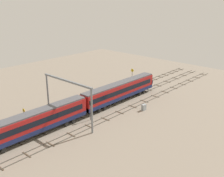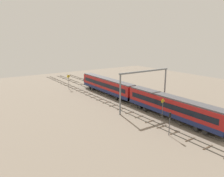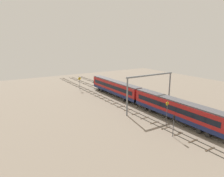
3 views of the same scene
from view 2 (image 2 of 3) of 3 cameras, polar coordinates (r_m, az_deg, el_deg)
The scene contains 11 objects.
ground_plane at distance 61.20m, azimuth 1.37°, elevation -2.64°, with size 106.65×106.65×0.00m, color gray.
track_near_foreground at distance 63.89m, azimuth 4.75°, elevation -1.94°, with size 90.65×2.40×0.16m.
track_with_train at distance 61.18m, azimuth 1.37°, elevation -2.58°, with size 90.65×2.40×0.16m.
track_middle at distance 58.72m, azimuth -2.30°, elevation -3.27°, with size 90.65×2.40×0.16m.
train at distance 55.64m, azimuth 5.21°, elevation -1.48°, with size 50.40×3.24×4.80m.
overhead_gantry at distance 51.37m, azimuth 8.54°, elevation 1.78°, with size 0.40×14.72×9.30m.
speed_sign_near_foreground at distance 73.24m, azimuth -11.34°, elevation 2.29°, with size 0.14×0.98×4.78m.
speed_sign_mid_trackside at distance 44.48m, azimuth 13.14°, elevation -4.90°, with size 0.14×0.83×4.96m.
signal_light_trackside_approach at distance 56.63m, azimuth 7.69°, elevation -1.10°, with size 0.31×0.32×4.30m.
signal_light_trackside_departure at distance 39.13m, azimuth 14.90°, elevation -8.11°, with size 0.31×0.32×4.23m.
relay_cabinet at distance 69.36m, azimuth 4.28°, elevation -0.17°, with size 1.19×0.65×1.42m.
Camera 2 is at (-47.82, 34.34, 16.71)m, focal length 34.82 mm.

